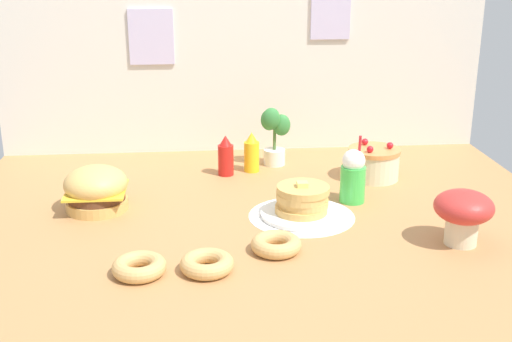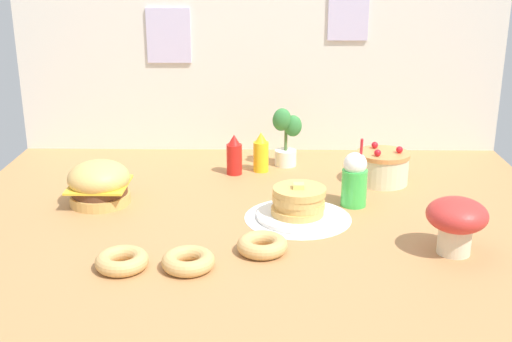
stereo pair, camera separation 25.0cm
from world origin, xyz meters
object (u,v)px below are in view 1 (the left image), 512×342
mustard_bottle (252,153)px  potted_plant (274,134)px  donut_pink_glaze (139,266)px  pancake_stack (302,203)px  donut_vanilla (276,244)px  donut_chocolate (207,263)px  cream_soda_cup (353,176)px  burger (96,189)px  mushroom_stool (463,212)px  layer_cake (374,163)px  ketchup_bottle (226,157)px

mustard_bottle → potted_plant: potted_plant is taller
mustard_bottle → donut_pink_glaze: 1.04m
mustard_bottle → donut_pink_glaze: size_ratio=1.08×
pancake_stack → donut_pink_glaze: bearing=-143.9°
donut_vanilla → donut_chocolate: bearing=-152.4°
pancake_stack → cream_soda_cup: 0.26m
burger → mushroom_stool: mushroom_stool is taller
burger → donut_vanilla: burger is taller
layer_cake → mushroom_stool: (0.12, -0.68, 0.05)m
donut_chocolate → donut_vanilla: bearing=27.6°
donut_vanilla → mushroom_stool: (0.62, 0.00, 0.09)m
burger → mushroom_stool: size_ratio=1.21×
donut_pink_glaze → donut_chocolate: 0.20m
burger → mustard_bottle: size_ratio=1.33×
burger → cream_soda_cup: 0.98m
burger → potted_plant: bearing=33.5°
ketchup_bottle → cream_soda_cup: (0.48, -0.37, 0.02)m
burger → donut_vanilla: size_ratio=1.43×
ketchup_bottle → donut_vanilla: bearing=-80.8°
donut_chocolate → mushroom_stool: size_ratio=0.85×
pancake_stack → burger: bearing=169.8°
layer_cake → potted_plant: (-0.40, 0.23, 0.08)m
donut_vanilla → potted_plant: size_ratio=0.61×
mustard_bottle → donut_vanilla: 0.83m
ketchup_bottle → cream_soda_cup: cream_soda_cup is taller
pancake_stack → layer_cake: (0.37, 0.39, 0.01)m
donut_pink_glaze → potted_plant: (0.53, 1.03, 0.12)m
mushroom_stool → layer_cake: bearing=100.1°
layer_cake → potted_plant: bearing=150.5°
cream_soda_cup → donut_vanilla: bearing=-129.7°
donut_chocolate → donut_vanilla: same height
layer_cake → mushroom_stool: 0.69m
mustard_bottle → pancake_stack: bearing=-75.2°
donut_vanilla → potted_plant: bearing=83.8°
pancake_stack → potted_plant: (-0.03, 0.62, 0.09)m
potted_plant → donut_vanilla: bearing=-96.2°
donut_chocolate → burger: bearing=126.6°
burger → donut_vanilla: bearing=-33.9°
layer_cake → donut_pink_glaze: bearing=-139.3°
layer_cake → mustard_bottle: bearing=164.2°
layer_cake → ketchup_bottle: ketchup_bottle is taller
potted_plant → cream_soda_cup: bearing=-62.8°
ketchup_bottle → cream_soda_cup: 0.60m
ketchup_bottle → donut_pink_glaze: ketchup_bottle is taller
ketchup_bottle → donut_chocolate: 0.91m
mustard_bottle → potted_plant: bearing=37.2°
layer_cake → donut_chocolate: size_ratio=1.34×
burger → ketchup_bottle: 0.62m
layer_cake → donut_chocolate: 1.08m
layer_cake → mustard_bottle: 0.53m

